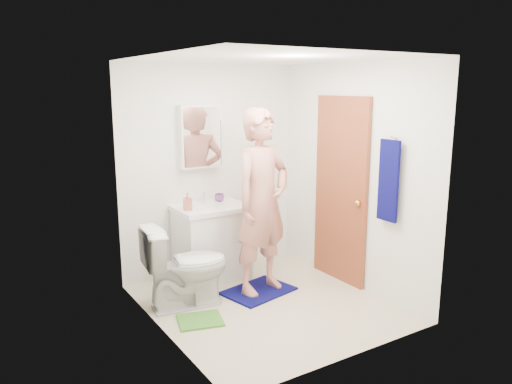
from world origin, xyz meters
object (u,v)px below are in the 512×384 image
(toothbrush_cup, at_px, (219,198))
(vanity_cabinet, at_px, (212,244))
(medicine_cabinet, at_px, (200,136))
(toilet, at_px, (186,266))
(towel, at_px, (389,181))
(soap_dispenser, at_px, (188,202))
(man, at_px, (262,202))

(toothbrush_cup, bearing_deg, vanity_cabinet, -142.81)
(medicine_cabinet, xyz_separation_m, toilet, (-0.55, -0.74, -1.18))
(vanity_cabinet, bearing_deg, towel, -51.53)
(medicine_cabinet, bearing_deg, soap_dispenser, -137.73)
(towel, distance_m, toilet, 2.15)
(medicine_cabinet, relative_size, toothbrush_cup, 6.24)
(towel, relative_size, soap_dispenser, 4.24)
(towel, bearing_deg, soap_dispenser, 135.84)
(toilet, bearing_deg, medicine_cabinet, -28.61)
(medicine_cabinet, bearing_deg, vanity_cabinet, -90.00)
(medicine_cabinet, bearing_deg, toothbrush_cup, -25.68)
(soap_dispenser, height_order, toothbrush_cup, soap_dispenser)
(toilet, height_order, man, man)
(toothbrush_cup, distance_m, man, 0.77)
(vanity_cabinet, height_order, medicine_cabinet, medicine_cabinet)
(vanity_cabinet, relative_size, toothbrush_cup, 7.13)
(medicine_cabinet, distance_m, toothbrush_cup, 0.73)
(toilet, relative_size, soap_dispenser, 4.44)
(towel, xyz_separation_m, man, (-0.90, 0.86, -0.27))
(medicine_cabinet, relative_size, towel, 0.87)
(medicine_cabinet, height_order, toothbrush_cup, medicine_cabinet)
(towel, relative_size, toilet, 0.95)
(toilet, bearing_deg, towel, -111.38)
(vanity_cabinet, relative_size, man, 0.42)
(towel, bearing_deg, vanity_cabinet, 128.47)
(medicine_cabinet, height_order, towel, medicine_cabinet)
(vanity_cabinet, xyz_separation_m, toilet, (-0.55, -0.52, 0.02))
(vanity_cabinet, bearing_deg, soap_dispenser, -170.97)
(vanity_cabinet, bearing_deg, toilet, -136.64)
(medicine_cabinet, height_order, man, medicine_cabinet)
(toothbrush_cup, xyz_separation_m, man, (0.10, -0.76, 0.09))
(towel, xyz_separation_m, soap_dispenser, (-1.48, 1.44, -0.31))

